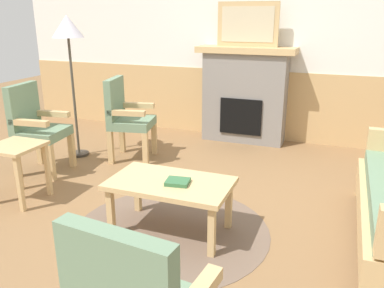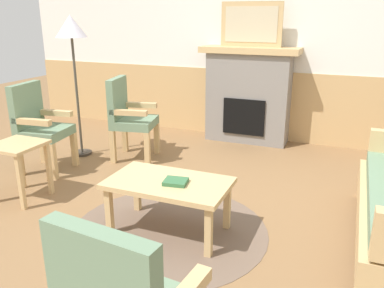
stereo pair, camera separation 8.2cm
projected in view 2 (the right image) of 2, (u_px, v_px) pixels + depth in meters
ground_plane at (177, 214)px, 3.51m from camera, size 14.00×14.00×0.00m
wall_back at (255, 43)px, 5.38m from camera, size 7.20×0.14×2.70m
fireplace at (248, 94)px, 5.37m from camera, size 1.30×0.44×1.28m
framed_picture at (251, 24)px, 5.09m from camera, size 0.80×0.04×0.56m
coffee_table at (169, 187)px, 3.13m from camera, size 0.96×0.56×0.44m
round_rug at (169, 230)px, 3.25m from camera, size 1.61×1.61×0.01m
book_on_table at (176, 182)px, 3.06m from camera, size 0.20×0.18×0.03m
armchair_near_fireplace at (39, 124)px, 4.36m from camera, size 0.54×0.54×0.98m
armchair_by_window_left at (129, 115)px, 4.74m from camera, size 0.57×0.57×0.98m
side_table at (18, 155)px, 3.70m from camera, size 0.44×0.44×0.55m
floor_lamp_by_chairs at (72, 36)px, 4.58m from camera, size 0.36×0.36×1.68m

